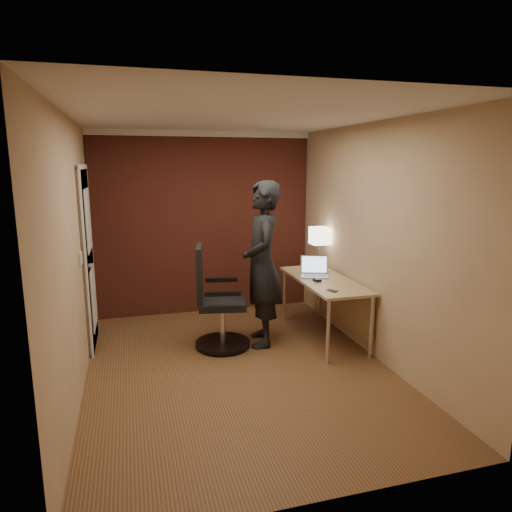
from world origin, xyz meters
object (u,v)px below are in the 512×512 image
object	(u,v)px
laptop	(314,270)
phone	(332,291)
desk_lamp	(320,236)
mouse	(317,280)
person	(262,264)
desk	(329,289)
office_chair	(216,304)

from	to	relation	value
laptop	phone	distance (m)	0.71
desk_lamp	mouse	world-z (taller)	desk_lamp
desk_lamp	person	xyz separation A→B (m)	(-0.93, -0.53, -0.20)
laptop	desk_lamp	bearing A→B (deg)	59.14
desk	laptop	size ratio (longest dim) A/B	3.79
laptop	person	size ratio (longest dim) A/B	0.21
office_chair	person	xyz separation A→B (m)	(0.54, -0.01, 0.43)
laptop	mouse	xyz separation A→B (m)	(-0.08, -0.28, -0.05)
desk_lamp	phone	xyz separation A→B (m)	(-0.31, -1.07, -0.41)
laptop	office_chair	size ratio (longest dim) A/B	0.34
office_chair	desk	bearing A→B (deg)	-2.38
mouse	office_chair	world-z (taller)	office_chair
desk_lamp	office_chair	distance (m)	1.68
phone	person	world-z (taller)	person
phone	office_chair	bearing A→B (deg)	136.95
laptop	phone	size ratio (longest dim) A/B	3.44
phone	desk_lamp	bearing A→B (deg)	56.69
desk	mouse	world-z (taller)	mouse
laptop	phone	xyz separation A→B (m)	(-0.09, -0.70, -0.06)
desk	phone	size ratio (longest dim) A/B	13.04
office_chair	person	bearing A→B (deg)	-1.38
person	phone	bearing A→B (deg)	58.92
desk	person	xyz separation A→B (m)	(-0.82, 0.04, 0.34)
laptop	office_chair	world-z (taller)	office_chair
mouse	office_chair	distance (m)	1.20
mouse	person	distance (m)	0.67
desk	office_chair	distance (m)	1.37
desk	desk_lamp	bearing A→B (deg)	79.49
mouse	person	size ratio (longest dim) A/B	0.05
person	office_chair	bearing A→B (deg)	-81.17
desk	phone	bearing A→B (deg)	-111.72
desk	phone	xyz separation A→B (m)	(-0.20, -0.50, 0.13)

